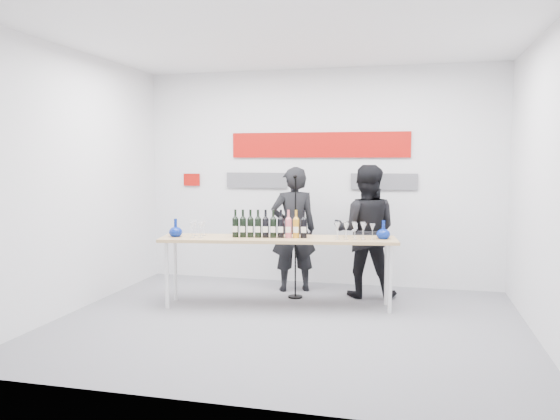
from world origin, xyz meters
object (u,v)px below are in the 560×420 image
at_px(tasting_table, 278,243).
at_px(presenter_right, 366,231).
at_px(presenter_left, 294,229).
at_px(mic_stand, 295,261).

bearing_deg(tasting_table, presenter_right, 28.45).
distance_m(tasting_table, presenter_left, 0.82).
xyz_separation_m(presenter_left, presenter_right, (0.95, -0.08, 0.02)).
height_order(presenter_left, mic_stand, presenter_left).
bearing_deg(presenter_right, presenter_left, -5.74).
relative_size(presenter_left, mic_stand, 1.06).
distance_m(tasting_table, mic_stand, 0.56).
distance_m(presenter_right, mic_stand, 0.97).
xyz_separation_m(presenter_left, mic_stand, (0.10, -0.36, -0.35)).
relative_size(tasting_table, presenter_right, 1.68).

